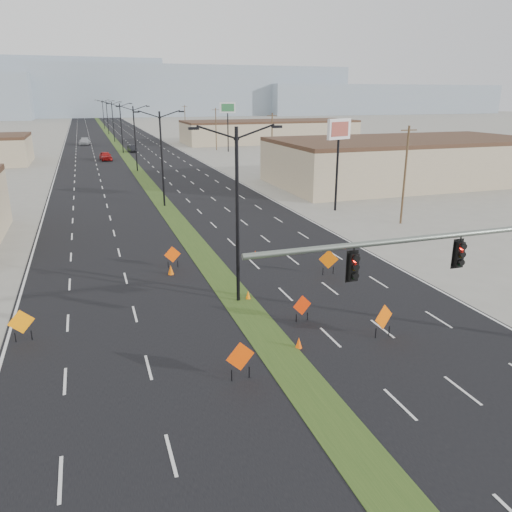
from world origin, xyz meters
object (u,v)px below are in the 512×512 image
object	(u,v)px
streetlight_4	(113,120)
streetlight_6	(103,113)
construction_sign_0	(21,323)
cone_0	(299,343)
signal_mast	(493,260)
cone_2	(255,254)
construction_sign_3	(302,306)
streetlight_1	(162,156)
streetlight_5	(107,116)
pole_sign_east_far	(228,111)
cone_1	(248,295)
construction_sign_4	(384,318)
construction_sign_5	(329,260)
pole_sign_east_near	(339,136)
car_far	(84,141)
streetlight_3	(121,126)
construction_sign_1	(240,358)
streetlight_0	(237,211)
car_left	(106,156)
streetlight_2	(135,136)
car_mid	(132,149)
construction_sign_2	(172,255)
cone_3	(171,270)

from	to	relation	value
streetlight_4	streetlight_6	distance (m)	56.00
construction_sign_0	cone_0	bearing A→B (deg)	-38.23
signal_mast	cone_2	size ratio (longest dim) A/B	30.09
construction_sign_3	signal_mast	bearing A→B (deg)	-54.89
streetlight_6	construction_sign_3	xyz separation A→B (m)	(2.42, -171.78, -4.54)
streetlight_1	construction_sign_3	world-z (taller)	streetlight_1
cone_0	cone_2	world-z (taller)	cone_0
construction_sign_3	streetlight_5	bearing A→B (deg)	81.48
pole_sign_east_far	cone_1	bearing A→B (deg)	-89.89
construction_sign_4	construction_sign_5	size ratio (longest dim) A/B	1.00
streetlight_6	construction_sign_4	distance (m)	174.91
cone_1	pole_sign_east_near	bearing A→B (deg)	51.14
car_far	streetlight_4	bearing A→B (deg)	47.09
streetlight_3	construction_sign_1	world-z (taller)	streetlight_3
streetlight_0	construction_sign_1	distance (m)	9.64
signal_mast	construction_sign_4	distance (m)	5.82
streetlight_3	cone_1	distance (m)	84.12
construction_sign_0	car_left	bearing A→B (deg)	67.76
streetlight_5	streetlight_2	bearing A→B (deg)	-90.00
cone_0	pole_sign_east_near	xyz separation A→B (m)	(15.65, 26.52, 7.35)
construction_sign_4	construction_sign_3	bearing A→B (deg)	115.38
streetlight_3	cone_1	bearing A→B (deg)	-89.58
streetlight_0	construction_sign_4	xyz separation A→B (m)	(5.50, -6.77, -4.38)
car_mid	signal_mast	bearing A→B (deg)	-92.25
construction_sign_3	construction_sign_5	size ratio (longest dim) A/B	0.85
pole_sign_east_near	car_left	bearing A→B (deg)	92.13
streetlight_6	construction_sign_3	size ratio (longest dim) A/B	6.70
construction_sign_0	cone_1	size ratio (longest dim) A/B	3.14
signal_mast	streetlight_6	size ratio (longest dim) A/B	1.63
construction_sign_5	pole_sign_east_far	world-z (taller)	pole_sign_east_far
streetlight_3	car_far	world-z (taller)	streetlight_3
signal_mast	construction_sign_3	size ratio (longest dim) A/B	10.90
construction_sign_2	cone_2	xyz separation A→B (m)	(6.22, 0.33, -0.64)
cone_2	cone_3	bearing A→B (deg)	-165.25
streetlight_4	pole_sign_east_far	size ratio (longest dim) A/B	0.98
streetlight_0	cone_3	distance (m)	8.27
car_far	construction_sign_1	size ratio (longest dim) A/B	3.15
signal_mast	construction_sign_5	bearing A→B (deg)	96.92
cone_3	pole_sign_east_near	xyz separation A→B (m)	(19.75, 14.24, 7.29)
construction_sign_5	cone_2	world-z (taller)	construction_sign_5
signal_mast	cone_2	xyz separation A→B (m)	(-4.96, 17.54, -4.52)
construction_sign_4	pole_sign_east_near	world-z (taller)	pole_sign_east_near
streetlight_0	streetlight_1	size ratio (longest dim) A/B	1.00
streetlight_3	pole_sign_east_near	bearing A→B (deg)	-75.34
construction_sign_1	cone_2	size ratio (longest dim) A/B	3.29
streetlight_1	cone_3	world-z (taller)	streetlight_1
streetlight_2	cone_0	size ratio (longest dim) A/B	17.84
car_left	construction_sign_0	bearing A→B (deg)	-101.48
streetlight_3	cone_2	size ratio (longest dim) A/B	18.50
streetlight_4	streetlight_3	bearing A→B (deg)	-90.00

